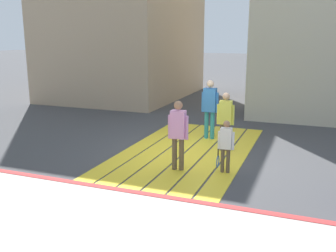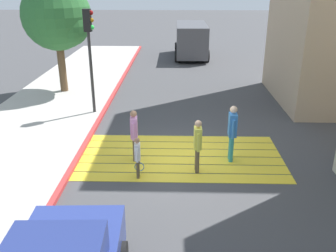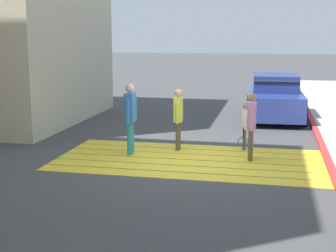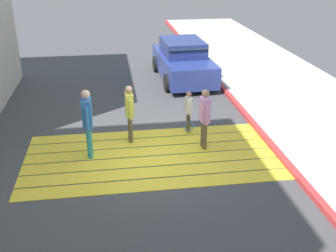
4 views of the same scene
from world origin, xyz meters
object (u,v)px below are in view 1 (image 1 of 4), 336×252
at_px(pedestrian_adult_lead, 210,105).
at_px(pedestrian_adult_side, 225,118).
at_px(pedestrian_child_with_racket, 225,144).
at_px(pedestrian_adult_trailing, 178,130).

bearing_deg(pedestrian_adult_lead, pedestrian_adult_side, -146.07).
bearing_deg(pedestrian_adult_lead, pedestrian_child_with_racket, -158.02).
distance_m(pedestrian_adult_side, pedestrian_child_with_racket, 1.75).
height_order(pedestrian_adult_trailing, pedestrian_child_with_racket, pedestrian_adult_trailing).
xyz_separation_m(pedestrian_adult_lead, pedestrian_adult_side, (-1.08, -0.73, -0.11)).
relative_size(pedestrian_adult_lead, pedestrian_child_with_racket, 1.46).
distance_m(pedestrian_adult_lead, pedestrian_child_with_racket, 3.01).
bearing_deg(pedestrian_adult_side, pedestrian_adult_lead, 33.93).
height_order(pedestrian_adult_lead, pedestrian_adult_trailing, pedestrian_adult_lead).
bearing_deg(pedestrian_adult_trailing, pedestrian_adult_lead, 0.99).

